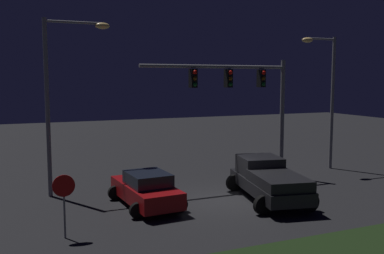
{
  "coord_description": "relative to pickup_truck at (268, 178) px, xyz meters",
  "views": [
    {
      "loc": [
        -8.65,
        -17.1,
        5.45
      ],
      "look_at": [
        -0.57,
        1.95,
        3.16
      ],
      "focal_mm": 40.47,
      "sensor_mm": 36.0,
      "label": 1
    }
  ],
  "objects": [
    {
      "name": "ground_plane",
      "position": [
        -2.03,
        0.71,
        -1.0
      ],
      "size": [
        80.0,
        80.0,
        0.0
      ],
      "primitive_type": "plane",
      "color": "black"
    },
    {
      "name": "pickup_truck",
      "position": [
        0.0,
        0.0,
        0.0
      ],
      "size": [
        3.57,
        5.68,
        1.8
      ],
      "rotation": [
        0.0,
        0.0,
        1.38
      ],
      "color": "black",
      "rests_on": "ground_plane"
    },
    {
      "name": "traffic_signal_gantry",
      "position": [
        0.88,
        3.73,
        3.9
      ],
      "size": [
        8.32,
        0.56,
        6.5
      ],
      "color": "slate",
      "rests_on": "ground_plane"
    },
    {
      "name": "street_lamp_left",
      "position": [
        -8.43,
        4.38,
        4.2
      ],
      "size": [
        3.05,
        0.44,
        8.21
      ],
      "color": "slate",
      "rests_on": "ground_plane"
    },
    {
      "name": "street_lamp_right",
      "position": [
        6.9,
        4.4,
        4.02
      ],
      "size": [
        2.43,
        0.44,
        7.96
      ],
      "color": "slate",
      "rests_on": "ground_plane"
    },
    {
      "name": "stop_sign",
      "position": [
        -9.09,
        -1.45,
        0.56
      ],
      "size": [
        0.76,
        0.08,
        2.23
      ],
      "color": "slate",
      "rests_on": "ground_plane"
    },
    {
      "name": "car_sedan",
      "position": [
        -5.39,
        1.14,
        -0.26
      ],
      "size": [
        2.68,
        4.51,
        1.51
      ],
      "rotation": [
        0.0,
        0.0,
        1.64
      ],
      "color": "maroon",
      "rests_on": "ground_plane"
    }
  ]
}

